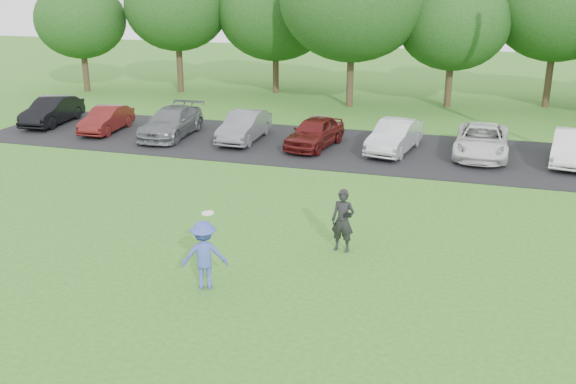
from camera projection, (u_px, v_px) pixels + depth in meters
The scene contains 6 objects.
ground at pixel (242, 297), 14.07m from camera, with size 100.00×100.00×0.00m, color #33671D.
parking_lot at pixel (355, 149), 25.85m from camera, with size 32.00×6.50×0.03m, color black.
frisbee_player at pixel (204, 255), 14.27m from camera, with size 1.19×0.96×1.84m.
camera_bystander at pixel (343, 221), 16.20m from camera, with size 0.64×0.46×1.64m.
parked_cars at pixel (365, 135), 25.52m from camera, with size 30.70×4.87×1.25m.
tree_row at pixel (424, 11), 32.69m from camera, with size 42.39×9.85×8.64m.
Camera 1 is at (4.56, -11.74, 6.76)m, focal length 40.00 mm.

